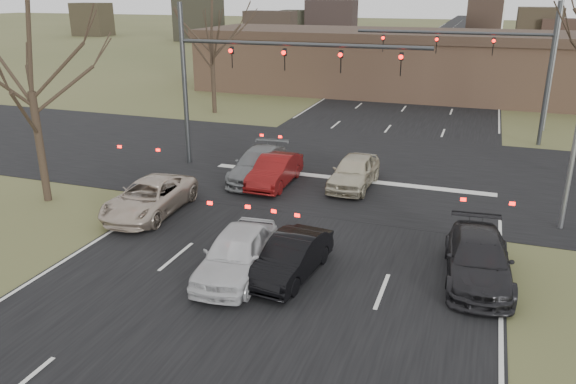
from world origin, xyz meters
name	(u,v)px	position (x,y,z in m)	size (l,w,h in m)	color
ground	(233,323)	(0.00, 0.00, 0.00)	(360.00, 360.00, 0.00)	#4E532C
road_main	(439,64)	(0.00, 60.00, 0.01)	(14.00, 300.00, 0.02)	black
road_cross	(357,168)	(0.00, 15.00, 0.01)	(200.00, 14.00, 0.02)	black
building	(442,64)	(2.00, 38.00, 2.67)	(42.40, 10.40, 5.30)	#8A634A
mast_arm_near	(244,67)	(-5.23, 13.00, 5.07)	(12.12, 0.24, 8.00)	#383A3D
mast_arm_far	(498,55)	(6.18, 23.00, 5.02)	(11.12, 0.24, 8.00)	#383A3D
streetlight_right_far	(553,41)	(9.32, 27.00, 5.59)	(2.34, 0.25, 10.00)	gray
tree_left_near	(24,43)	(-11.50, 6.00, 6.57)	(5.10, 5.10, 8.50)	black
tree_left_far	(210,8)	(-13.00, 25.00, 7.34)	(5.70, 5.70, 9.50)	black
car_silver_suv	(149,197)	(-6.50, 6.16, 0.68)	(2.26, 4.89, 1.36)	#BAA896
car_white_sedan	(237,253)	(-1.03, 2.55, 0.76)	(1.78, 4.43, 1.51)	silver
car_black_hatch	(291,257)	(0.60, 3.07, 0.65)	(1.37, 3.92, 1.29)	black
car_charcoal_sedan	(478,259)	(6.12, 4.75, 0.69)	(1.94, 4.78, 1.39)	black
car_grey_ahead	(259,165)	(-4.00, 11.66, 0.72)	(2.02, 4.98, 1.44)	slate
car_red_ahead	(275,171)	(-3.00, 11.14, 0.69)	(1.47, 4.20, 1.39)	#5D0D0D
car_silver_ahead	(354,171)	(0.50, 12.11, 0.73)	(1.73, 4.29, 1.46)	beige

